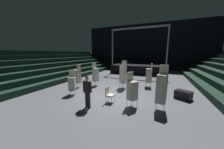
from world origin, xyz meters
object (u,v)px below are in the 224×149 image
Objects in this scene: chair_stack_front_right at (149,75)px; chair_stack_front_left at (77,76)px; chair_stack_rear_left at (72,83)px; chair_stack_rear_right at (96,74)px; equipment_road_case at (183,95)px; man_with_tie at (87,90)px; stage_riser at (138,69)px; chair_stack_mid_right at (123,74)px; chair_stack_mid_left at (161,88)px; loose_chair_near_man at (109,94)px; chair_stack_mid_centre at (132,90)px.

chair_stack_front_left is at bearing 100.32° from chair_stack_front_right.
chair_stack_rear_right is at bearing -126.25° from chair_stack_rear_left.
chair_stack_rear_left is 1.90× the size of equipment_road_case.
chair_stack_front_right is at bearing -105.10° from man_with_tie.
stage_riser is 8.09m from chair_stack_rear_right.
chair_stack_mid_right is at bearing 169.11° from equipment_road_case.
chair_stack_mid_left is 1.00× the size of chair_stack_mid_right.
chair_stack_mid_left reaches higher than loose_chair_near_man.
chair_stack_mid_right reaches higher than equipment_road_case.
man_with_tie reaches higher than equipment_road_case.
chair_stack_mid_left reaches higher than chair_stack_rear_left.
chair_stack_front_right is 4.64m from chair_stack_rear_right.
chair_stack_mid_left is 1.44m from chair_stack_mid_centre.
chair_stack_rear_right is 6.78m from equipment_road_case.
chair_stack_rear_right is 3.85m from loose_chair_near_man.
loose_chair_near_man is at bearing 146.78° from chair_stack_rear_left.
chair_stack_mid_centre is at bearing 147.56° from chair_stack_rear_left.
chair_stack_mid_left is 6.00m from chair_stack_rear_right.
chair_stack_mid_right is at bearing -120.66° from chair_stack_mid_centre.
chair_stack_rear_left is at bearing -104.62° from stage_riser.
chair_stack_rear_left reaches higher than equipment_road_case.
chair_stack_mid_centre is at bearing -81.63° from stage_riser.
chair_stack_front_left reaches higher than loose_chair_near_man.
stage_riser is at bearing -81.99° from man_with_tie.
chair_stack_mid_left is (6.47, -1.60, 0.17)m from chair_stack_front_left.
chair_stack_mid_left reaches higher than chair_stack_mid_centre.
stage_riser is 4.01× the size of chair_stack_mid_centre.
chair_stack_mid_right is at bearing -162.80° from chair_stack_rear_left.
chair_stack_front_right is (2.02, -6.29, 0.32)m from stage_riser.
chair_stack_rear_left is at bearing -163.22° from equipment_road_case.
loose_chair_near_man is at bearing -114.27° from man_with_tie.
chair_stack_mid_centre is at bearing 90.79° from loose_chair_near_man.
stage_riser reaches higher than chair_stack_mid_right.
chair_stack_mid_right is at bearing -87.63° from man_with_tie.
chair_stack_front_left is 1.55m from chair_stack_rear_right.
chair_stack_rear_left is (-4.72, -4.07, -0.17)m from chair_stack_front_right.
chair_stack_rear_left is at bearing -177.94° from chair_stack_mid_right.
chair_stack_mid_right is 1.23× the size of chair_stack_mid_centre.
chair_stack_mid_centre is at bearing -109.30° from chair_stack_mid_right.
man_with_tie is 1.93× the size of equipment_road_case.
stage_riser is 3.68× the size of chair_stack_rear_right.
chair_stack_rear_left is 7.36m from equipment_road_case.
stage_riser reaches higher than man_with_tie.
chair_stack_front_right reaches higher than chair_stack_front_left.
chair_stack_rear_right is (1.11, 1.08, 0.04)m from chair_stack_front_left.
chair_stack_mid_centre is 1.99× the size of loose_chair_near_man.
chair_stack_front_left is 4.10m from loose_chair_near_man.
man_with_tie reaches higher than loose_chair_near_man.
chair_stack_mid_left is at bearing -102.14° from chair_stack_front_left.
chair_stack_rear_right reaches higher than loose_chair_near_man.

